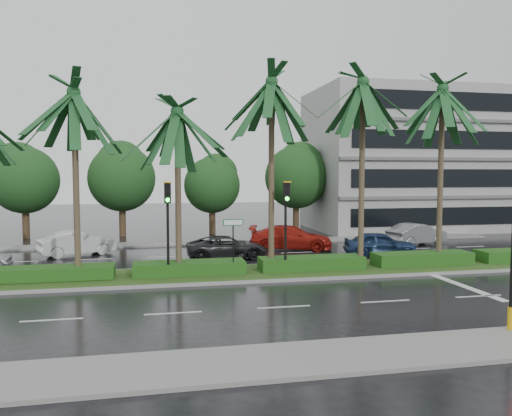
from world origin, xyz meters
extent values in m
plane|color=black|center=(0.00, 0.00, 0.00)|extent=(120.00, 120.00, 0.00)
cube|color=gray|center=(0.00, -10.20, 0.06)|extent=(40.00, 2.40, 0.12)
cube|color=gray|center=(0.00, 12.00, 0.06)|extent=(40.00, 2.00, 0.12)
cube|color=gray|center=(0.00, 1.00, 0.07)|extent=(36.00, 4.00, 0.14)
cube|color=#244517|center=(0.00, 1.00, 0.14)|extent=(35.60, 3.70, 0.02)
cube|color=#204714|center=(-9.00, 1.00, 0.45)|extent=(5.20, 1.40, 0.60)
cube|color=#204714|center=(-3.00, 1.00, 0.45)|extent=(5.20, 1.40, 0.60)
cube|color=#204714|center=(3.00, 1.00, 0.45)|extent=(5.20, 1.40, 0.60)
cube|color=#204714|center=(9.00, 1.00, 0.45)|extent=(5.20, 1.40, 0.60)
cube|color=silver|center=(-12.00, 7.00, 0.01)|extent=(2.00, 0.12, 0.01)
cube|color=silver|center=(-8.00, -5.00, 0.01)|extent=(2.00, 0.12, 0.01)
cube|color=silver|center=(-8.00, 7.00, 0.01)|extent=(2.00, 0.12, 0.01)
cube|color=silver|center=(-4.00, -5.00, 0.01)|extent=(2.00, 0.12, 0.01)
cube|color=silver|center=(-4.00, 7.00, 0.01)|extent=(2.00, 0.12, 0.01)
cube|color=silver|center=(0.00, -5.00, 0.01)|extent=(2.00, 0.12, 0.01)
cube|color=silver|center=(0.00, 7.00, 0.01)|extent=(2.00, 0.12, 0.01)
cube|color=silver|center=(4.00, -5.00, 0.01)|extent=(2.00, 0.12, 0.01)
cube|color=silver|center=(4.00, 7.00, 0.01)|extent=(2.00, 0.12, 0.01)
cube|color=silver|center=(8.00, -5.00, 0.01)|extent=(2.00, 0.12, 0.01)
cube|color=silver|center=(8.00, 7.00, 0.01)|extent=(2.00, 0.12, 0.01)
cube|color=silver|center=(12.00, 7.00, 0.01)|extent=(2.00, 0.12, 0.01)
cube|color=silver|center=(16.00, 7.00, 0.01)|extent=(2.00, 0.12, 0.01)
cube|color=silver|center=(8.50, -3.00, 0.01)|extent=(0.40, 6.00, 0.01)
cylinder|color=#433326|center=(-8.00, 1.10, 4.31)|extent=(0.28, 0.28, 8.31)
cylinder|color=#433326|center=(-8.00, 1.10, 0.37)|extent=(0.40, 0.40, 0.44)
cylinder|color=#433326|center=(-3.50, 0.90, 3.93)|extent=(0.28, 0.28, 7.56)
cylinder|color=#433326|center=(-3.50, 0.90, 0.37)|extent=(0.40, 0.40, 0.44)
cylinder|color=#433326|center=(1.00, 1.20, 4.71)|extent=(0.28, 0.28, 9.12)
cylinder|color=#433326|center=(1.00, 1.20, 0.37)|extent=(0.40, 0.40, 0.44)
cylinder|color=#433326|center=(5.50, 0.80, 4.75)|extent=(0.28, 0.28, 9.20)
cylinder|color=#433326|center=(5.50, 0.80, 0.37)|extent=(0.40, 0.40, 0.44)
cylinder|color=#433326|center=(10.00, 1.10, 4.69)|extent=(0.28, 0.28, 9.08)
cylinder|color=#433326|center=(10.00, 1.10, 0.37)|extent=(0.40, 0.40, 0.44)
cylinder|color=black|center=(6.00, -9.30, 1.82)|extent=(0.12, 0.12, 3.40)
cylinder|color=gold|center=(6.00, -9.30, 0.47)|extent=(0.18, 0.18, 0.70)
cylinder|color=black|center=(-4.00, 0.40, 1.85)|extent=(0.12, 0.12, 3.40)
cube|color=black|center=(-4.00, 0.22, 4.00)|extent=(0.30, 0.18, 0.90)
cube|color=gold|center=(-4.00, 0.10, 4.48)|extent=(0.34, 0.12, 0.06)
cylinder|color=black|center=(-4.00, 0.12, 4.30)|extent=(0.18, 0.04, 0.18)
cylinder|color=black|center=(-4.00, 0.12, 4.00)|extent=(0.18, 0.04, 0.18)
cylinder|color=#0CE519|center=(-4.00, 0.12, 3.70)|extent=(0.18, 0.04, 0.18)
cylinder|color=black|center=(1.50, 0.40, 1.85)|extent=(0.12, 0.12, 3.40)
cube|color=black|center=(1.50, 0.22, 4.00)|extent=(0.30, 0.18, 0.90)
cube|color=gold|center=(1.50, 0.10, 4.48)|extent=(0.34, 0.12, 0.06)
cylinder|color=black|center=(1.50, 0.12, 4.30)|extent=(0.18, 0.04, 0.18)
cylinder|color=black|center=(1.50, 0.12, 4.00)|extent=(0.18, 0.04, 0.18)
cylinder|color=#0CE519|center=(1.50, 0.12, 3.70)|extent=(0.18, 0.04, 0.18)
cylinder|color=black|center=(-1.00, 0.50, 1.45)|extent=(0.06, 0.06, 2.60)
cube|color=#0C5926|center=(-1.00, 0.47, 2.60)|extent=(0.95, 0.04, 0.30)
cube|color=white|center=(-1.00, 0.45, 2.60)|extent=(0.85, 0.01, 0.22)
cylinder|color=#3A2B1A|center=(-14.00, 17.50, 1.22)|extent=(0.52, 0.52, 2.43)
sphere|color=#163C19|center=(-14.00, 17.50, 4.38)|extent=(5.00, 5.00, 5.00)
sphere|color=#163C19|center=(-14.00, 17.80, 5.35)|extent=(3.75, 3.75, 3.75)
cylinder|color=#3A2B1A|center=(-7.00, 17.50, 1.25)|extent=(0.52, 0.52, 2.50)
sphere|color=#163C19|center=(-7.00, 17.50, 4.50)|extent=(5.14, 5.14, 5.14)
sphere|color=#163C19|center=(-7.00, 17.80, 5.50)|extent=(3.86, 3.86, 3.86)
cylinder|color=#3A2B1A|center=(0.00, 17.50, 1.09)|extent=(0.52, 0.52, 2.18)
sphere|color=#163C19|center=(0.00, 17.50, 3.93)|extent=(4.49, 4.49, 4.49)
sphere|color=#163C19|center=(0.00, 17.80, 4.80)|extent=(3.37, 3.37, 3.37)
cylinder|color=#3A2B1A|center=(7.00, 17.50, 1.26)|extent=(0.52, 0.52, 2.53)
sphere|color=#163C19|center=(7.00, 17.50, 4.55)|extent=(5.20, 5.20, 5.20)
sphere|color=#163C19|center=(7.00, 17.80, 5.56)|extent=(3.90, 3.90, 3.90)
cylinder|color=#3A2B1A|center=(14.00, 17.50, 1.21)|extent=(0.52, 0.52, 2.42)
sphere|color=#163C19|center=(14.00, 17.50, 4.36)|extent=(4.98, 4.98, 4.98)
sphere|color=#163C19|center=(14.00, 17.80, 5.32)|extent=(3.73, 3.73, 3.73)
cube|color=gray|center=(17.00, 18.00, 6.00)|extent=(16.00, 10.00, 12.00)
imported|color=silver|center=(-9.08, 8.61, 0.73)|extent=(3.14, 4.66, 1.45)
imported|color=black|center=(-0.50, 5.78, 0.65)|extent=(2.26, 4.73, 1.30)
imported|color=#A41A11|center=(4.00, 8.34, 0.76)|extent=(3.59, 5.66, 1.53)
imported|color=navy|center=(8.50, 4.87, 0.71)|extent=(2.52, 4.45, 1.43)
imported|color=slate|center=(13.00, 8.61, 0.73)|extent=(2.82, 4.72, 1.47)
camera|label=1|loc=(-4.62, -22.34, 4.89)|focal=35.00mm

